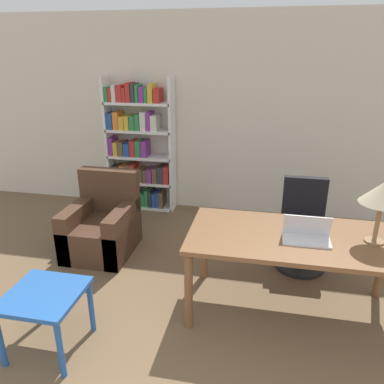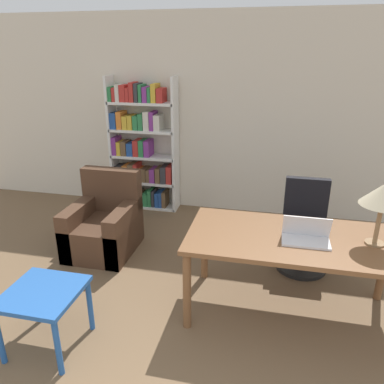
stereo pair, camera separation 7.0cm
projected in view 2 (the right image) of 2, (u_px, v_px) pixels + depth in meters
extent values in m
cube|color=beige|center=(237.00, 117.00, 5.09)|extent=(8.00, 0.06, 2.70)
cube|color=brown|center=(295.00, 239.00, 3.12)|extent=(1.79, 0.89, 0.04)
cylinder|color=brown|center=(187.00, 291.00, 3.07)|extent=(0.07, 0.07, 0.71)
cylinder|color=brown|center=(205.00, 246.00, 3.77)|extent=(0.07, 0.07, 0.71)
cylinder|color=brown|center=(384.00, 266.00, 3.43)|extent=(0.07, 0.07, 0.71)
cube|color=silver|center=(306.00, 242.00, 3.02)|extent=(0.38, 0.21, 0.02)
cube|color=silver|center=(307.00, 226.00, 3.04)|extent=(0.38, 0.09, 0.20)
cube|color=navy|center=(307.00, 226.00, 3.04)|extent=(0.34, 0.07, 0.17)
cylinder|color=olive|center=(374.00, 243.00, 3.00)|extent=(0.15, 0.15, 0.01)
cylinder|color=olive|center=(378.00, 224.00, 2.94)|extent=(0.04, 0.04, 0.32)
cone|color=#C6B793|center=(384.00, 194.00, 2.85)|extent=(0.34, 0.34, 0.18)
cylinder|color=black|center=(300.00, 266.00, 4.05)|extent=(0.53, 0.53, 0.04)
cylinder|color=#262626|center=(302.00, 251.00, 3.98)|extent=(0.06, 0.06, 0.33)
cube|color=black|center=(304.00, 232.00, 3.91)|extent=(0.48, 0.48, 0.10)
cube|color=black|center=(306.00, 200.00, 3.98)|extent=(0.45, 0.08, 0.48)
cube|color=#2356A3|center=(43.00, 293.00, 2.82)|extent=(0.55, 0.55, 0.04)
cylinder|color=#2356A3|center=(58.00, 348.00, 2.64)|extent=(0.04, 0.04, 0.47)
cylinder|color=#2356A3|center=(38.00, 297.00, 3.18)|extent=(0.04, 0.04, 0.47)
cylinder|color=#2356A3|center=(90.00, 305.00, 3.08)|extent=(0.04, 0.04, 0.47)
cube|color=#472D1E|center=(103.00, 236.00, 4.33)|extent=(0.70, 0.80, 0.39)
cube|color=#472D1E|center=(112.00, 190.00, 4.46)|extent=(0.70, 0.16, 0.52)
cube|color=#472D1E|center=(81.00, 226.00, 4.35)|extent=(0.16, 0.80, 0.57)
cube|color=#472D1E|center=(125.00, 231.00, 4.24)|extent=(0.16, 0.80, 0.57)
cube|color=white|center=(113.00, 143.00, 5.42)|extent=(0.04, 0.28, 1.89)
cube|color=white|center=(175.00, 147.00, 5.23)|extent=(0.04, 0.28, 1.89)
cube|color=white|center=(147.00, 205.00, 5.65)|extent=(0.93, 0.28, 0.04)
cube|color=brown|center=(120.00, 194.00, 5.69)|extent=(0.05, 0.24, 0.26)
cube|color=#234C99|center=(124.00, 195.00, 5.68)|extent=(0.07, 0.24, 0.23)
cube|color=#333338|center=(129.00, 196.00, 5.67)|extent=(0.08, 0.24, 0.20)
cube|color=#7F338C|center=(134.00, 196.00, 5.65)|extent=(0.07, 0.24, 0.21)
cube|color=silver|center=(137.00, 196.00, 5.64)|extent=(0.04, 0.24, 0.23)
cube|color=brown|center=(142.00, 197.00, 5.63)|extent=(0.07, 0.24, 0.19)
cube|color=#2D7F47|center=(147.00, 198.00, 5.61)|extent=(0.08, 0.24, 0.19)
cube|color=#2D7F47|center=(151.00, 196.00, 5.59)|extent=(0.05, 0.24, 0.25)
cube|color=#333338|center=(155.00, 197.00, 5.58)|extent=(0.04, 0.24, 0.24)
cube|color=#234C99|center=(159.00, 198.00, 5.57)|extent=(0.05, 0.24, 0.21)
cube|color=#234C99|center=(162.00, 198.00, 5.56)|extent=(0.04, 0.24, 0.23)
cube|color=brown|center=(166.00, 198.00, 5.54)|extent=(0.05, 0.24, 0.23)
cube|color=white|center=(145.00, 181.00, 5.52)|extent=(0.93, 0.28, 0.04)
cube|color=#333338|center=(118.00, 172.00, 5.56)|extent=(0.06, 0.24, 0.20)
cube|color=#333338|center=(123.00, 172.00, 5.55)|extent=(0.07, 0.24, 0.21)
cube|color=orange|center=(127.00, 172.00, 5.53)|extent=(0.08, 0.24, 0.22)
cube|color=brown|center=(133.00, 171.00, 5.51)|extent=(0.08, 0.24, 0.24)
cube|color=#B72D28|center=(138.00, 171.00, 5.49)|extent=(0.06, 0.24, 0.25)
cube|color=orange|center=(141.00, 174.00, 5.49)|extent=(0.04, 0.24, 0.19)
cube|color=brown|center=(145.00, 174.00, 5.48)|extent=(0.07, 0.24, 0.19)
cube|color=brown|center=(150.00, 174.00, 5.47)|extent=(0.05, 0.24, 0.18)
cube|color=#7F338C|center=(154.00, 174.00, 5.45)|extent=(0.07, 0.24, 0.20)
cube|color=brown|center=(160.00, 174.00, 5.43)|extent=(0.07, 0.24, 0.22)
cube|color=#333338|center=(165.00, 174.00, 5.41)|extent=(0.08, 0.24, 0.24)
cube|color=#B72D28|center=(171.00, 174.00, 5.39)|extent=(0.08, 0.24, 0.25)
cube|color=white|center=(144.00, 156.00, 5.39)|extent=(0.93, 0.28, 0.04)
cube|color=#7F338C|center=(117.00, 145.00, 5.42)|extent=(0.07, 0.24, 0.25)
cube|color=gold|center=(121.00, 147.00, 5.42)|extent=(0.06, 0.24, 0.19)
cube|color=brown|center=(126.00, 147.00, 5.40)|extent=(0.08, 0.24, 0.20)
cube|color=#234C99|center=(132.00, 148.00, 5.38)|extent=(0.09, 0.24, 0.18)
cube|color=#B72D28|center=(138.00, 147.00, 5.36)|extent=(0.08, 0.24, 0.23)
cube|color=#2D7F47|center=(143.00, 147.00, 5.34)|extent=(0.07, 0.24, 0.23)
cube|color=#7F338C|center=(149.00, 148.00, 5.32)|extent=(0.08, 0.24, 0.23)
cube|color=white|center=(143.00, 130.00, 5.25)|extent=(0.93, 0.28, 0.04)
cube|color=#234C99|center=(116.00, 120.00, 5.29)|extent=(0.09, 0.24, 0.22)
cube|color=orange|center=(122.00, 120.00, 5.27)|extent=(0.08, 0.24, 0.24)
cube|color=gold|center=(127.00, 122.00, 5.26)|extent=(0.07, 0.24, 0.19)
cube|color=gold|center=(132.00, 122.00, 5.24)|extent=(0.07, 0.24, 0.19)
cube|color=#2D7F47|center=(138.00, 122.00, 5.23)|extent=(0.07, 0.24, 0.19)
cube|color=#2D7F47|center=(143.00, 121.00, 5.21)|extent=(0.06, 0.24, 0.22)
cube|color=silver|center=(148.00, 120.00, 5.18)|extent=(0.08, 0.24, 0.26)
cube|color=#7F338C|center=(153.00, 121.00, 5.17)|extent=(0.06, 0.24, 0.25)
cube|color=silver|center=(159.00, 122.00, 5.16)|extent=(0.08, 0.24, 0.21)
cube|color=white|center=(142.00, 103.00, 5.12)|extent=(0.93, 0.28, 0.04)
cube|color=#2D7F47|center=(112.00, 94.00, 5.16)|extent=(0.05, 0.24, 0.19)
cube|color=#B72D28|center=(116.00, 94.00, 5.15)|extent=(0.05, 0.24, 0.19)
cube|color=silver|center=(120.00, 93.00, 5.14)|extent=(0.06, 0.24, 0.22)
cube|color=#B72D28|center=(125.00, 93.00, 5.12)|extent=(0.08, 0.24, 0.22)
cube|color=#B72D28|center=(130.00, 94.00, 5.11)|extent=(0.05, 0.24, 0.19)
cube|color=#B72D28|center=(134.00, 92.00, 5.09)|extent=(0.06, 0.24, 0.26)
cube|color=#333338|center=(138.00, 92.00, 5.08)|extent=(0.05, 0.24, 0.25)
cube|color=#2D7F47|center=(142.00, 93.00, 5.07)|extent=(0.04, 0.24, 0.23)
cube|color=#7F338C|center=(147.00, 94.00, 5.06)|extent=(0.07, 0.24, 0.20)
cube|color=#2D7F47|center=(151.00, 95.00, 5.05)|extent=(0.04, 0.24, 0.20)
cube|color=gold|center=(155.00, 93.00, 5.03)|extent=(0.07, 0.24, 0.25)
cube|color=#B72D28|center=(161.00, 95.00, 5.02)|extent=(0.08, 0.24, 0.19)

